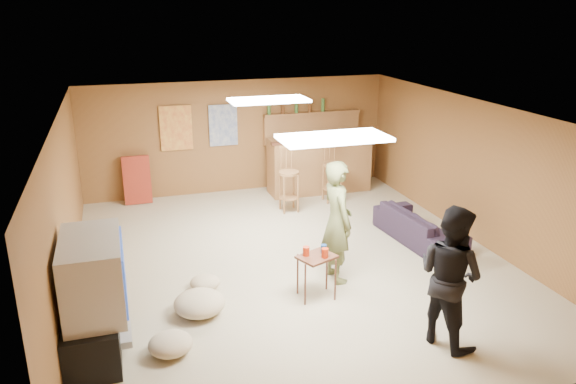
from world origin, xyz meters
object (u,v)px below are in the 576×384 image
object	(u,v)px
tv_body	(93,275)
bar_counter	(319,164)
tray_table	(316,276)
person_black	(450,276)
person_olive	(337,221)
sofa	(419,226)

from	to	relation	value
tv_body	bar_counter	bearing A→B (deg)	47.00
tv_body	tray_table	world-z (taller)	tv_body
tv_body	person_black	bearing A→B (deg)	-14.55
tv_body	person_olive	bearing A→B (deg)	14.81
person_olive	tray_table	xyz separation A→B (m)	(-0.43, -0.41, -0.55)
person_olive	bar_counter	bearing A→B (deg)	-19.15
person_black	tray_table	world-z (taller)	person_black
bar_counter	sofa	distance (m)	2.92
person_black	sofa	size ratio (longest dim) A/B	0.93
person_olive	person_black	distance (m)	1.85
tv_body	tray_table	xyz separation A→B (m)	(2.62, 0.40, -0.61)
bar_counter	person_black	distance (m)	5.43
bar_counter	tray_table	bearing A→B (deg)	-110.67
tv_body	sofa	world-z (taller)	tv_body
tv_body	bar_counter	distance (m)	6.09
person_black	tray_table	bearing A→B (deg)	17.87
bar_counter	person_olive	size ratio (longest dim) A/B	1.20
bar_counter	tray_table	world-z (taller)	bar_counter
bar_counter	sofa	world-z (taller)	bar_counter
person_olive	tv_body	bearing A→B (deg)	102.39
sofa	tv_body	bearing A→B (deg)	103.75
person_olive	person_black	bearing A→B (deg)	-163.61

